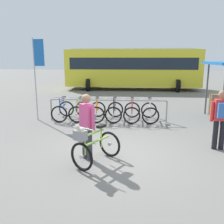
{
  "coord_description": "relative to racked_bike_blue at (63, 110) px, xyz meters",
  "views": [
    {
      "loc": [
        0.88,
        -6.04,
        2.52
      ],
      "look_at": [
        -0.18,
        0.58,
        1.0
      ],
      "focal_mm": 39.67,
      "sensor_mm": 36.0,
      "label": 1
    }
  ],
  "objects": [
    {
      "name": "ground_plane",
      "position": [
        2.64,
        -3.32,
        -0.37
      ],
      "size": [
        80.0,
        80.0,
        0.0
      ],
      "primitive_type": "plane",
      "color": "slate"
    },
    {
      "name": "bike_rack_rail",
      "position": [
        1.86,
        -0.03,
        0.33
      ],
      "size": [
        4.59,
        0.43,
        0.88
      ],
      "color": "#99999E",
      "rests_on": "ground"
    },
    {
      "name": "racked_bike_blue",
      "position": [
        0.0,
        0.0,
        0.0
      ],
      "size": [
        0.73,
        1.12,
        0.97
      ],
      "color": "black",
      "rests_on": "ground"
    },
    {
      "name": "racked_bike_lime",
      "position": [
        0.7,
        0.06,
        0.0
      ],
      "size": [
        0.68,
        1.13,
        0.98
      ],
      "color": "black",
      "rests_on": "ground"
    },
    {
      "name": "racked_bike_orange",
      "position": [
        1.4,
        0.12,
        0.0
      ],
      "size": [
        0.82,
        1.2,
        0.98
      ],
      "color": "black",
      "rests_on": "ground"
    },
    {
      "name": "racked_bike_black",
      "position": [
        2.09,
        0.17,
        -0.0
      ],
      "size": [
        0.73,
        1.14,
        0.97
      ],
      "color": "black",
      "rests_on": "ground"
    },
    {
      "name": "racked_bike_red",
      "position": [
        2.79,
        0.23,
        0.0
      ],
      "size": [
        0.73,
        1.14,
        0.97
      ],
      "color": "black",
      "rests_on": "ground"
    },
    {
      "name": "racked_bike_white",
      "position": [
        3.49,
        0.29,
        0.0
      ],
      "size": [
        0.74,
        1.14,
        0.97
      ],
      "color": "black",
      "rests_on": "ground"
    },
    {
      "name": "featured_bicycle",
      "position": [
        2.22,
        -4.04,
        0.12
      ],
      "size": [
        1.09,
        1.26,
        1.09
      ],
      "color": "black",
      "rests_on": "ground"
    },
    {
      "name": "person_with_featured_bike",
      "position": [
        1.99,
        -3.72,
        0.54
      ],
      "size": [
        0.44,
        0.37,
        1.64
      ],
      "color": "#383842",
      "rests_on": "ground"
    },
    {
      "name": "pedestrian_with_backpack",
      "position": [
        5.39,
        -2.53,
        0.57
      ],
      "size": [
        0.53,
        0.34,
        1.64
      ],
      "color": "black",
      "rests_on": "ground"
    },
    {
      "name": "bus_distant",
      "position": [
        2.05,
        9.87,
        1.37
      ],
      "size": [
        10.16,
        3.9,
        3.08
      ],
      "color": "yellow",
      "rests_on": "ground"
    },
    {
      "name": "banner_flag",
      "position": [
        -0.85,
        -0.24,
        1.86
      ],
      "size": [
        0.45,
        0.05,
        3.2
      ],
      "color": "#B2B2B7",
      "rests_on": "ground"
    }
  ]
}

